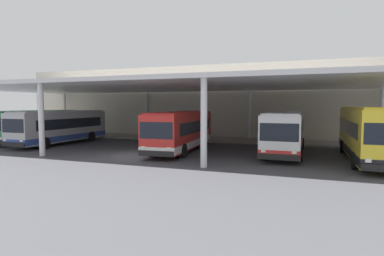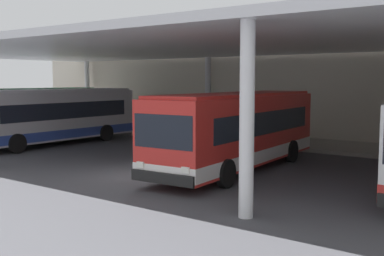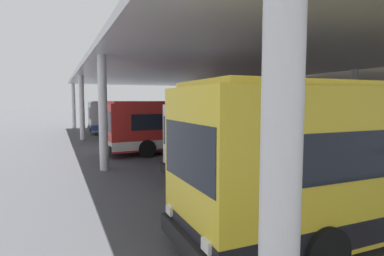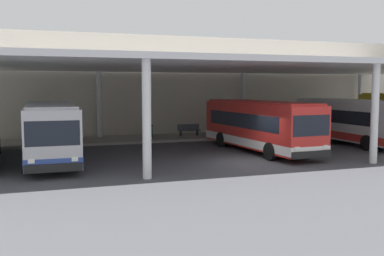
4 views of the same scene
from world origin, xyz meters
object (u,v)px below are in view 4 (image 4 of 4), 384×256
bus_second_bay (50,131)px  bus_middle_bay (259,125)px  bus_far_bay (351,121)px  trash_bin (150,131)px  bench_waiting (189,130)px

bus_second_bay → bus_middle_bay: bearing=-1.5°
bus_second_bay → bus_far_bay: (20.44, 0.95, 0.00)m
bus_far_bay → trash_bin: (-12.99, 7.01, -0.98)m
bus_second_bay → trash_bin: bearing=46.9°
bus_far_bay → trash_bin: 14.80m
bench_waiting → trash_bin: 3.26m
bus_middle_bay → bus_far_bay: 8.06m
bus_second_bay → bus_middle_bay: 12.48m
bus_far_bay → trash_bin: size_ratio=10.77×
bus_middle_bay → bench_waiting: bus_middle_bay is taller
bus_middle_bay → trash_bin: (-5.03, 8.29, -0.98)m
bus_far_bay → bus_middle_bay: bearing=-170.9°
bench_waiting → trash_bin: (-3.25, -0.21, 0.01)m
bus_second_bay → trash_bin: (7.45, 7.96, -0.98)m
bus_far_bay → bench_waiting: (-9.74, 7.22, -0.99)m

